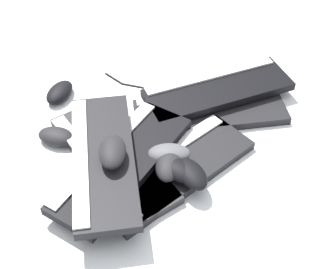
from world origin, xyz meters
name	(u,v)px	position (x,y,z in m)	size (l,w,h in m)	color
ground_plane	(152,140)	(0.00, 0.00, 0.00)	(3.20, 3.20, 0.00)	silver
keyboard_0	(175,170)	(0.13, -0.01, 0.01)	(0.22, 0.46, 0.03)	black
keyboard_1	(209,110)	(-0.01, 0.20, 0.01)	(0.31, 0.46, 0.03)	black
keyboard_2	(111,159)	(0.01, -0.13, 0.01)	(0.45, 0.18, 0.03)	#232326
keyboard_3	(122,163)	(0.06, -0.13, 0.04)	(0.33, 0.46, 0.03)	black
keyboard_4	(218,89)	(-0.04, 0.25, 0.04)	(0.22, 0.46, 0.03)	black
keyboard_5	(102,158)	(0.05, -0.17, 0.07)	(0.46, 0.31, 0.03)	black
mouse_0	(112,152)	(0.07, -0.15, 0.11)	(0.11, 0.07, 0.04)	black
mouse_1	(190,175)	(0.19, 0.00, 0.05)	(0.11, 0.07, 0.04)	black
mouse_2	(178,170)	(0.16, -0.02, 0.05)	(0.11, 0.07, 0.04)	black
mouse_3	(57,137)	(-0.13, -0.22, 0.02)	(0.11, 0.07, 0.04)	black
mouse_4	(60,92)	(-0.31, -0.15, 0.02)	(0.11, 0.07, 0.04)	black
mouse_5	(169,165)	(0.14, -0.03, 0.05)	(0.11, 0.07, 0.04)	black
mouse_6	(169,154)	(0.11, -0.01, 0.05)	(0.11, 0.07, 0.04)	#4C4C51
cable_0	(144,115)	(-0.10, 0.03, 0.00)	(0.38, 0.25, 0.01)	black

